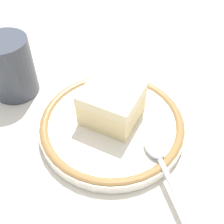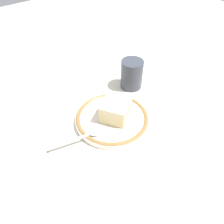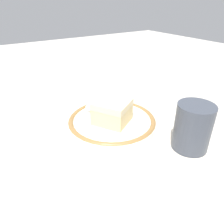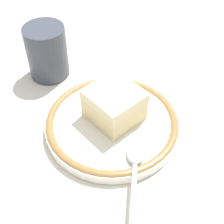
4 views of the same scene
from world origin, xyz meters
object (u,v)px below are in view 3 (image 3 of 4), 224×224
plate (112,122)px  cup (192,130)px  spoon (89,104)px  cake_slice (112,111)px  napkin (79,189)px

plate → cup: (-0.09, 0.16, 0.03)m
spoon → cup: bearing=112.0°
cup → cake_slice: bearing=-58.2°
cup → napkin: 0.24m
cake_slice → plate: bearing=-121.8°
plate → spoon: spoon is taller
plate → cup: cup is taller
spoon → napkin: 0.26m
plate → napkin: bearing=41.8°
plate → cake_slice: size_ratio=2.05×
napkin → plate: bearing=-138.2°
plate → cake_slice: 0.03m
plate → spoon: 0.09m
spoon → cup: 0.27m
spoon → napkin: spoon is taller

